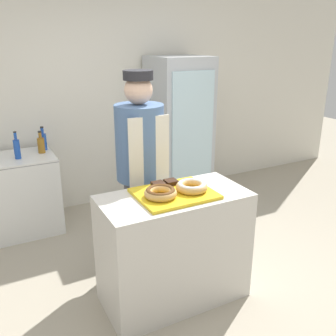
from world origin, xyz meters
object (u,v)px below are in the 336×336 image
brownie_back_right (171,182)px  chest_freezer (9,196)px  bottle_amber (41,144)px  beverage_fridge (179,131)px  bottle_blue (43,141)px  baker_person (141,170)px  donut_chocolate_glaze (161,192)px  brownie_back_left (158,184)px  donut_light_glaze (192,186)px  bottle_blue_b (17,148)px  serving_tray (174,194)px

brownie_back_right → chest_freezer: bearing=124.1°
bottle_amber → beverage_fridge: bearing=-1.1°
beverage_fridge → bottle_blue: bearing=174.9°
chest_freezer → bottle_blue: 0.68m
baker_person → chest_freezer: size_ratio=1.80×
baker_person → bottle_blue: bearing=113.3°
donut_chocolate_glaze → brownie_back_left: (0.07, 0.19, -0.02)m
donut_light_glaze → bottle_blue_b: bearing=120.9°
beverage_fridge → bottle_amber: 1.64m
brownie_back_right → bottle_blue: bearing=110.8°
serving_tray → beverage_fridge: bearing=60.0°
brownie_back_right → bottle_blue: (-0.65, 1.72, -0.00)m
bottle_amber → bottle_blue: (0.04, 0.11, 0.01)m
bottle_amber → chest_freezer: bearing=-176.1°
serving_tray → donut_chocolate_glaze: size_ratio=2.38×
donut_light_glaze → bottle_blue_b: 1.98m
serving_tray → brownie_back_left: 0.17m
serving_tray → brownie_back_left: brownie_back_left is taller
brownie_back_left → brownie_back_right: bearing=0.0°
beverage_fridge → chest_freezer: size_ratio=1.84×
beverage_fridge → donut_chocolate_glaze: bearing=-122.6°
brownie_back_left → baker_person: baker_person is taller
donut_chocolate_glaze → baker_person: baker_person is taller
baker_person → brownie_back_left: bearing=-93.8°
donut_light_glaze → beverage_fridge: (0.87, 1.77, -0.06)m
baker_person → brownie_back_right: bearing=-78.1°
donut_chocolate_glaze → bottle_amber: bearing=105.9°
brownie_back_right → chest_freezer: size_ratio=0.09×
donut_light_glaze → baker_person: bearing=105.1°
bottle_blue_b → serving_tray: bearing=-62.0°
donut_chocolate_glaze → baker_person: 0.59m
brownie_back_left → chest_freezer: brownie_back_left is taller
serving_tray → bottle_amber: (-0.64, 1.77, 0.02)m
baker_person → bottle_amber: size_ratio=7.41×
baker_person → bottle_blue_b: bearing=127.5°
donut_light_glaze → bottle_blue: bottle_blue is taller
brownie_back_right → beverage_fridge: bearing=59.1°
brownie_back_right → bottle_blue_b: 1.79m
donut_light_glaze → donut_chocolate_glaze: bearing=180.0°
bottle_blue_b → beverage_fridge: bearing=1.9°
donut_light_glaze → bottle_amber: 1.96m
brownie_back_left → brownie_back_right: size_ratio=1.00×
serving_tray → bottle_blue: 1.97m
brownie_back_left → beverage_fridge: beverage_fridge is taller
donut_light_glaze → bottle_blue: bearing=110.9°
beverage_fridge → bottle_blue_b: 1.89m
brownie_back_right → baker_person: size_ratio=0.05×
donut_chocolate_glaze → bottle_blue_b: bearing=114.1°
donut_chocolate_glaze → bottle_blue_b: 1.87m
brownie_back_left → donut_chocolate_glaze: bearing=-111.6°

